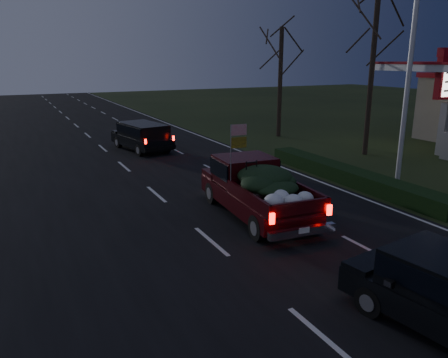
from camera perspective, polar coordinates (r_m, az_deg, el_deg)
name	(u,v)px	position (r m, az deg, el deg)	size (l,w,h in m)	color
ground	(211,242)	(12.56, -1.69, -8.19)	(120.00, 120.00, 0.00)	black
road_asphalt	(211,241)	(12.56, -1.69, -8.14)	(14.00, 120.00, 0.02)	black
hedge_row	(350,176)	(19.04, 16.08, 0.42)	(1.00, 10.00, 0.60)	black
light_pole	(412,47)	(18.98, 23.33, 15.58)	(0.50, 0.90, 9.16)	silver
bare_tree_mid	(375,32)	(24.62, 19.14, 17.68)	(3.60, 3.60, 8.50)	black
bare_tree_far	(281,56)	(29.40, 7.45, 15.68)	(3.60, 3.60, 7.00)	black
pickup_truck	(256,186)	(14.31, 4.26, -0.87)	(2.37, 5.36, 2.74)	#3B080C
lead_suv	(142,134)	(25.11, -10.62, 5.82)	(2.55, 4.64, 1.26)	black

